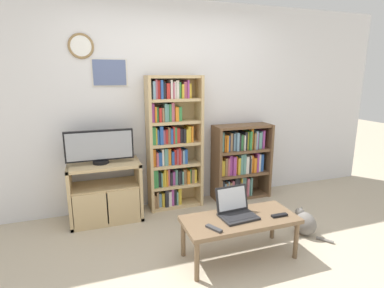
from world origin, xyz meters
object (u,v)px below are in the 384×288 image
at_px(tv_stand, 106,192).
at_px(bookshelf_short, 239,162).
at_px(bookshelf_tall, 172,144).
at_px(television, 100,147).
at_px(remote_far_from_laptop, 279,215).
at_px(remote_near_laptop, 214,228).
at_px(laptop, 236,209).
at_px(cat, 304,223).
at_px(coffee_table, 240,222).

distance_m(tv_stand, bookshelf_short, 1.82).
relative_size(bookshelf_tall, bookshelf_short, 1.63).
distance_m(television, bookshelf_short, 1.89).
height_order(bookshelf_short, remote_far_from_laptop, bookshelf_short).
bearing_deg(remote_far_from_laptop, remote_near_laptop, -87.33).
xyz_separation_m(laptop, remote_far_from_laptop, (0.38, -0.16, -0.05)).
distance_m(laptop, remote_near_laptop, 0.35).
distance_m(tv_stand, cat, 2.27).
bearing_deg(remote_far_from_laptop, tv_stand, -130.28).
distance_m(bookshelf_tall, cat, 1.80).
xyz_separation_m(laptop, remote_near_laptop, (-0.30, -0.18, -0.05)).
height_order(tv_stand, remote_near_laptop, tv_stand).
xyz_separation_m(tv_stand, coffee_table, (1.14, -1.20, 0.01)).
bearing_deg(cat, coffee_table, 175.33).
bearing_deg(bookshelf_short, television, -176.91).
xyz_separation_m(television, laptop, (1.15, -1.15, -0.43)).
bearing_deg(remote_far_from_laptop, bookshelf_short, 168.01).
bearing_deg(bookshelf_short, remote_far_from_laptop, -102.53).
xyz_separation_m(tv_stand, television, (-0.03, 0.01, 0.55)).
relative_size(tv_stand, laptop, 2.31).
relative_size(television, bookshelf_short, 0.73).
bearing_deg(bookshelf_short, tv_stand, -176.50).
xyz_separation_m(bookshelf_short, laptop, (-0.69, -1.25, -0.05)).
height_order(tv_stand, cat, tv_stand).
bearing_deg(bookshelf_short, cat, -80.58).
relative_size(bookshelf_short, coffee_table, 0.96).
xyz_separation_m(tv_stand, laptop, (1.12, -1.14, 0.12)).
height_order(bookshelf_tall, remote_near_laptop, bookshelf_tall).
bearing_deg(bookshelf_tall, remote_near_laptop, -91.09).
xyz_separation_m(tv_stand, remote_far_from_laptop, (1.50, -1.30, 0.06)).
relative_size(remote_far_from_laptop, cat, 0.38).
relative_size(laptop, cat, 0.83).
distance_m(bookshelf_tall, remote_far_from_laptop, 1.62).
bearing_deg(cat, tv_stand, 137.95).
relative_size(bookshelf_tall, laptop, 4.80).
bearing_deg(laptop, television, 130.84).
xyz_separation_m(remote_far_from_laptop, cat, (0.51, 0.24, -0.28)).
distance_m(television, bookshelf_tall, 0.89).
xyz_separation_m(television, remote_near_laptop, (0.85, -1.33, -0.49)).
xyz_separation_m(television, bookshelf_short, (1.84, 0.10, -0.38)).
bearing_deg(coffee_table, bookshelf_tall, 102.28).
height_order(tv_stand, bookshelf_tall, bookshelf_tall).
bearing_deg(bookshelf_short, remote_near_laptop, -124.69).
bearing_deg(cat, bookshelf_short, 85.07).
bearing_deg(remote_near_laptop, television, 95.90).
bearing_deg(laptop, tv_stand, 130.30).
relative_size(remote_near_laptop, cat, 0.38).
bearing_deg(television, tv_stand, -18.78).
height_order(tv_stand, remote_far_from_laptop, tv_stand).
height_order(bookshelf_short, remote_near_laptop, bookshelf_short).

